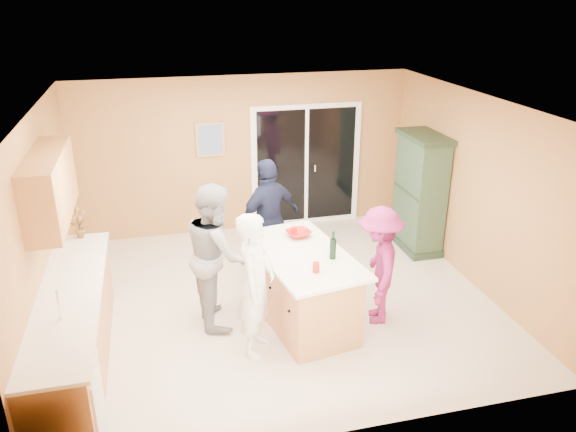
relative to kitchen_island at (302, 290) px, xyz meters
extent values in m
plane|color=beige|center=(-0.16, 0.58, -0.44)|extent=(5.50, 5.50, 0.00)
cube|color=white|center=(-0.16, 0.58, 2.16)|extent=(5.50, 5.00, 0.10)
cube|color=#EC9A61|center=(-0.16, 3.08, 0.86)|extent=(5.50, 0.10, 2.60)
cube|color=#EC9A61|center=(-0.16, -1.92, 0.86)|extent=(5.50, 0.10, 2.60)
cube|color=#EC9A61|center=(-2.91, 0.58, 0.86)|extent=(0.10, 5.00, 2.60)
cube|color=#EC9A61|center=(2.59, 0.58, 0.86)|extent=(0.10, 5.00, 2.60)
cube|color=#C97F4E|center=(-2.61, -0.32, 0.01)|extent=(0.60, 3.00, 0.90)
cube|color=silver|center=(-2.60, -1.42, -0.04)|extent=(0.62, 0.60, 0.72)
cube|color=white|center=(-2.60, -0.32, 0.48)|extent=(0.65, 3.05, 0.04)
cylinder|color=silver|center=(-2.61, -0.82, 0.65)|extent=(0.02, 0.02, 0.30)
cube|color=#C97F4E|center=(-2.74, 0.38, 1.43)|extent=(0.35, 1.60, 0.75)
cube|color=white|center=(0.89, 3.05, 0.61)|extent=(1.90, 0.05, 2.10)
cube|color=black|center=(0.89, 3.03, 0.61)|extent=(1.70, 0.03, 1.94)
cube|color=white|center=(0.89, 3.03, 0.61)|extent=(0.06, 0.04, 1.94)
cube|color=silver|center=(1.04, 3.02, 0.56)|extent=(0.02, 0.03, 0.12)
cube|color=tan|center=(-0.71, 3.06, 1.16)|extent=(0.46, 0.03, 0.56)
cube|color=#4A6699|center=(-0.71, 3.05, 1.16)|extent=(0.38, 0.02, 0.48)
cube|color=#C97F4E|center=(0.00, 0.00, 0.01)|extent=(1.07, 1.71, 0.91)
cube|color=white|center=(0.00, 0.00, 0.48)|extent=(1.26, 1.94, 0.04)
cube|color=black|center=(0.00, 0.00, -0.39)|extent=(0.98, 1.62, 0.10)
cube|color=#203422|center=(2.33, 1.65, -0.39)|extent=(0.51, 0.97, 0.11)
cube|color=#38543A|center=(2.33, 1.65, 0.47)|extent=(0.46, 0.92, 1.72)
cube|color=#203422|center=(2.33, 1.65, 1.37)|extent=(0.53, 1.01, 0.07)
imported|color=white|center=(-0.65, -0.44, 0.40)|extent=(0.63, 0.73, 1.69)
imported|color=#A3A3A5|center=(-0.99, 0.32, 0.45)|extent=(0.70, 0.89, 1.78)
imported|color=#1B1B3C|center=(-0.14, 1.28, 0.43)|extent=(1.10, 0.85, 1.75)
imported|color=#97204D|center=(0.91, -0.17, 0.30)|extent=(0.83, 1.09, 1.49)
imported|color=red|center=(0.07, 0.47, 0.54)|extent=(0.37, 0.37, 0.07)
imported|color=#A91017|center=(-2.61, 1.10, 0.70)|extent=(0.22, 0.15, 0.41)
cylinder|color=red|center=(0.04, 0.54, 0.55)|extent=(0.09, 0.09, 0.10)
cylinder|color=red|center=(0.02, -0.50, 0.56)|extent=(0.10, 0.10, 0.11)
cylinder|color=black|center=(0.30, -0.23, 0.63)|extent=(0.08, 0.08, 0.25)
cylinder|color=black|center=(0.30, -0.23, 0.80)|extent=(0.03, 0.03, 0.09)
cylinder|color=silver|center=(0.26, 0.65, 0.51)|extent=(0.26, 0.26, 0.01)
camera|label=1|loc=(-1.60, -5.78, 3.44)|focal=35.00mm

